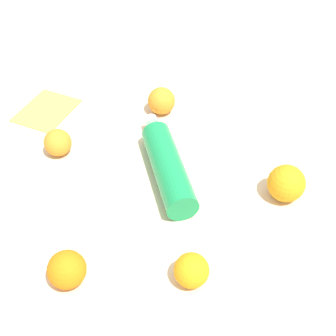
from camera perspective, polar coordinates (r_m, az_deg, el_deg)
ground_plane at (r=0.98m, az=2.41°, el=-2.19°), size 2.40×2.40×0.00m
water_bottle at (r=0.98m, az=-0.30°, el=0.82°), size 0.14×0.30×0.07m
orange_0 at (r=0.82m, az=-12.93°, el=-12.63°), size 0.07×0.07×0.07m
orange_1 at (r=1.15m, az=-0.89°, el=8.64°), size 0.07×0.07×0.07m
orange_2 at (r=0.81m, az=2.83°, el=-13.03°), size 0.06×0.06×0.06m
orange_3 at (r=0.96m, az=14.96°, el=-1.91°), size 0.08×0.08×0.08m
orange_4 at (r=1.06m, az=-14.06°, el=3.19°), size 0.06×0.06×0.06m
folded_napkin at (r=1.22m, az=-15.42°, el=7.22°), size 0.18×0.19×0.01m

